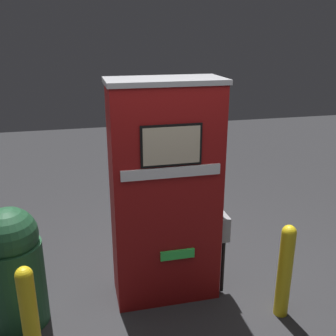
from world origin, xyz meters
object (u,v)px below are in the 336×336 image
Objects in this scene: safety_bollard at (285,269)px; safety_bollard_far at (29,312)px; gas_pump at (165,194)px; trash_bin at (13,267)px.

safety_bollard reaches higher than safety_bollard_far.
safety_bollard_far is (-2.00, -0.03, -0.03)m from safety_bollard.
gas_pump is at bearing 26.68° from safety_bollard_far.
safety_bollard is (0.88, -0.53, -0.53)m from gas_pump.
gas_pump reaches higher than safety_bollard.
safety_bollard_far is (-1.11, -0.56, -0.56)m from gas_pump.
safety_bollard_far is at bearing -153.32° from gas_pump.
trash_bin is 1.31× the size of safety_bollard_far.
safety_bollard is at bearing 0.94° from safety_bollard_far.
safety_bollard is at bearing -11.00° from trash_bin.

